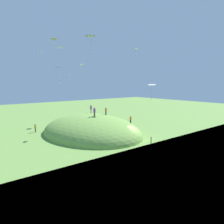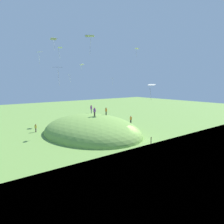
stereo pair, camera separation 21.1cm
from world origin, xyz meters
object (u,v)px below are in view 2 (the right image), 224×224
(person_watching_kites, at_px, (36,127))
(kite_6, at_px, (60,49))
(kite_0, at_px, (112,79))
(person_near_shore, at_px, (95,111))
(kite_8, at_px, (40,53))
(kite_9, at_px, (82,65))
(person_on_hilltop, at_px, (91,108))
(person_walking_path, at_px, (131,119))
(kite_4, at_px, (69,75))
(mooring_post, at_px, (151,141))
(kite_3, at_px, (57,68))
(kite_5, at_px, (152,86))
(person_with_child, at_px, (106,110))
(kite_7, at_px, (90,37))
(kite_1, at_px, (137,49))
(kite_2, at_px, (54,40))

(person_watching_kites, xyz_separation_m, kite_6, (-8.49, -2.09, 14.92))
(kite_0, bearing_deg, person_near_shore, 129.23)
(kite_8, distance_m, kite_9, 12.02)
(kite_8, bearing_deg, person_on_hilltop, -65.93)
(person_near_shore, bearing_deg, person_watching_kites, 28.59)
(person_watching_kites, relative_size, kite_9, 1.32)
(kite_8, bearing_deg, person_walking_path, -94.15)
(person_near_shore, relative_size, kite_9, 1.31)
(kite_4, bearing_deg, mooring_post, -176.21)
(person_watching_kites, xyz_separation_m, kite_3, (-19.21, 3.31, 10.85))
(kite_3, distance_m, kite_9, 18.63)
(person_on_hilltop, distance_m, kite_5, 19.34)
(person_walking_path, relative_size, kite_9, 1.25)
(person_with_child, bearing_deg, kite_9, 28.85)
(person_watching_kites, relative_size, person_walking_path, 1.06)
(person_near_shore, bearing_deg, kite_8, 82.57)
(kite_7, xyz_separation_m, kite_9, (16.31, -8.28, -1.81))
(kite_1, xyz_separation_m, kite_7, (-12.34, 20.05, -1.96))
(person_watching_kites, bearing_deg, kite_3, -65.15)
(person_walking_path, relative_size, kite_8, 0.88)
(kite_5, bearing_deg, kite_9, 1.46)
(kite_1, height_order, kite_7, kite_1)
(person_walking_path, xyz_separation_m, person_on_hilltop, (7.02, 5.25, 1.93))
(kite_5, bearing_deg, kite_6, 24.63)
(person_near_shore, height_order, kite_6, kite_6)
(person_watching_kites, distance_m, kite_8, 17.38)
(person_near_shore, relative_size, person_with_child, 1.08)
(person_with_child, distance_m, kite_4, 15.64)
(kite_3, height_order, mooring_post, kite_3)
(kite_2, bearing_deg, kite_9, -41.97)
(person_with_child, height_order, kite_8, kite_8)
(kite_7, bearing_deg, person_near_shore, -35.19)
(kite_0, xyz_separation_m, kite_2, (-17.58, 23.22, 4.41))
(person_watching_kites, distance_m, kite_0, 22.81)
(kite_5, relative_size, kite_8, 1.20)
(person_on_hilltop, xyz_separation_m, kite_2, (-12.52, 13.38, 10.88))
(kite_8, bearing_deg, kite_2, 174.95)
(person_on_hilltop, bearing_deg, kite_6, -27.42)
(kite_1, relative_size, mooring_post, 1.66)
(person_near_shore, relative_size, kite_7, 0.78)
(person_near_shore, bearing_deg, person_walking_path, -117.24)
(kite_9, bearing_deg, kite_5, -178.54)
(person_walking_path, height_order, mooring_post, person_walking_path)
(kite_1, relative_size, kite_7, 0.92)
(person_with_child, xyz_separation_m, kite_7, (-12.54, 11.65, 11.13))
(person_with_child, height_order, mooring_post, person_with_child)
(kite_6, relative_size, mooring_post, 1.65)
(person_walking_path, relative_size, kite_0, 0.93)
(kite_4, height_order, mooring_post, kite_4)
(person_on_hilltop, height_order, kite_8, kite_8)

